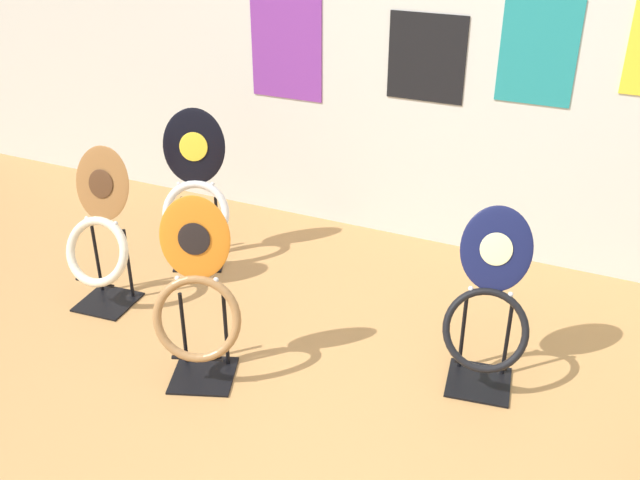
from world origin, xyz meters
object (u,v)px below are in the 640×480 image
toilet_seat_display_orange_sun (197,304)px  toilet_seat_display_jazz_black (196,194)px  toilet_seat_display_navy_moon (488,310)px  toilet_seat_display_woodgrain (100,240)px

toilet_seat_display_orange_sun → toilet_seat_display_jazz_black: toilet_seat_display_jazz_black is taller
toilet_seat_display_orange_sun → toilet_seat_display_jazz_black: (-0.61, 0.92, 0.03)m
toilet_seat_display_navy_moon → toilet_seat_display_orange_sun: bearing=-156.4°
toilet_seat_display_woodgrain → toilet_seat_display_jazz_black: size_ratio=0.94×
toilet_seat_display_jazz_black → toilet_seat_display_woodgrain: bearing=-107.7°
toilet_seat_display_jazz_black → toilet_seat_display_navy_moon: bearing=-13.2°
toilet_seat_display_orange_sun → toilet_seat_display_jazz_black: size_ratio=0.97×
toilet_seat_display_woodgrain → toilet_seat_display_jazz_black: toilet_seat_display_jazz_black is taller
toilet_seat_display_woodgrain → toilet_seat_display_navy_moon: size_ratio=1.05×
toilet_seat_display_woodgrain → toilet_seat_display_navy_moon: (1.95, 0.19, -0.00)m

